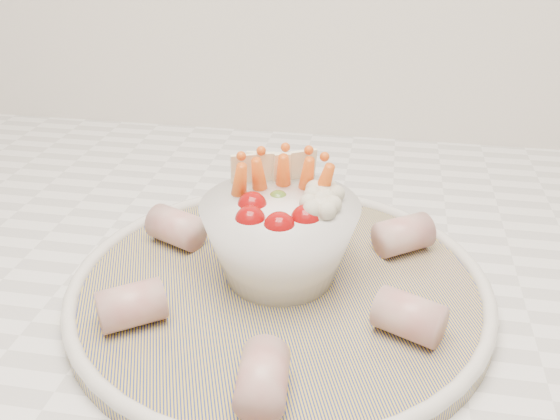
# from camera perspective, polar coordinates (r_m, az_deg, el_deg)

# --- Properties ---
(serving_platter) EXTENTS (0.45, 0.45, 0.02)m
(serving_platter) POSITION_cam_1_polar(r_m,az_deg,el_deg) (0.53, -0.04, -7.09)
(serving_platter) COLOR navy
(serving_platter) RESTS_ON kitchen_counter
(veggie_bowl) EXTENTS (0.13, 0.13, 0.10)m
(veggie_bowl) POSITION_cam_1_polar(r_m,az_deg,el_deg) (0.52, 0.08, -2.32)
(veggie_bowl) COLOR white
(veggie_bowl) RESTS_ON serving_platter
(cured_meat_rolls) EXTENTS (0.27, 0.31, 0.03)m
(cured_meat_rolls) POSITION_cam_1_polar(r_m,az_deg,el_deg) (0.52, -0.04, -5.22)
(cured_meat_rolls) COLOR #AA514E
(cured_meat_rolls) RESTS_ON serving_platter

